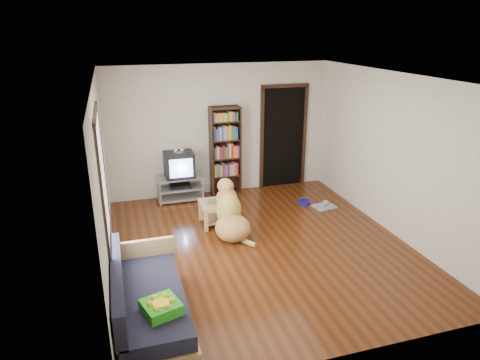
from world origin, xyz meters
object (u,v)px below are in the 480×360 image
object	(u,v)px
laptop	(217,202)
sofa	(147,304)
dog_bowl	(304,202)
crt_tv	(179,164)
grey_rag	(324,207)
bookshelf	(225,146)
coffee_table	(216,209)
green_cushion	(161,307)
dog	(230,215)
tv_stand	(180,187)

from	to	relation	value
laptop	sofa	world-z (taller)	sofa
dog_bowl	crt_tv	xyz separation A→B (m)	(-2.27, 0.93, 0.70)
grey_rag	crt_tv	size ratio (longest dim) A/B	0.69
bookshelf	laptop	bearing A→B (deg)	-110.87
laptop	coffee_table	xyz separation A→B (m)	(0.00, 0.03, -0.13)
green_cushion	dog	world-z (taller)	dog
grey_rag	sofa	distance (m)	4.32
grey_rag	dog	bearing A→B (deg)	-164.92
dog_bowl	dog	xyz separation A→B (m)	(-1.72, -0.79, 0.30)
sofa	dog	xyz separation A→B (m)	(1.52, 1.93, 0.08)
dog_bowl	coffee_table	distance (m)	1.89
green_cushion	laptop	bearing A→B (deg)	47.68
grey_rag	crt_tv	bearing A→B (deg)	155.23
laptop	bookshelf	xyz separation A→B (m)	(0.53, 1.39, 0.59)
sofa	coffee_table	world-z (taller)	sofa
dog_bowl	coffee_table	bearing A→B (deg)	-169.21
dog_bowl	dog	world-z (taller)	dog
green_cushion	coffee_table	bearing A→B (deg)	47.92
tv_stand	coffee_table	world-z (taller)	tv_stand
bookshelf	green_cushion	bearing A→B (deg)	-113.55
crt_tv	coffee_table	size ratio (longest dim) A/B	1.05
tv_stand	green_cushion	bearing A→B (deg)	-101.89
crt_tv	green_cushion	bearing A→B (deg)	-101.83
dog_bowl	dog	distance (m)	1.92
bookshelf	coffee_table	world-z (taller)	bookshelf
crt_tv	grey_rag	bearing A→B (deg)	-24.77
laptop	dog	xyz separation A→B (m)	(0.13, -0.41, -0.07)
dog	grey_rag	bearing A→B (deg)	15.08
dog_bowl	grey_rag	distance (m)	0.39
tv_stand	laptop	bearing A→B (deg)	-71.95
dog_bowl	tv_stand	bearing A→B (deg)	158.08
bookshelf	dog	bearing A→B (deg)	-102.64
dog_bowl	grey_rag	world-z (taller)	dog_bowl
sofa	dog	world-z (taller)	dog
tv_stand	bookshelf	world-z (taller)	bookshelf
dog_bowl	coffee_table	size ratio (longest dim) A/B	0.40
dog_bowl	sofa	distance (m)	4.24
sofa	dog	bearing A→B (deg)	51.70
green_cushion	bookshelf	size ratio (longest dim) A/B	0.20
dog_bowl	dog	bearing A→B (deg)	-155.21
tv_stand	crt_tv	world-z (taller)	crt_tv
grey_rag	crt_tv	xyz separation A→B (m)	(-2.57, 1.18, 0.73)
crt_tv	bookshelf	distance (m)	0.99
sofa	crt_tv	bearing A→B (deg)	75.07
green_cushion	grey_rag	distance (m)	4.49
green_cushion	tv_stand	bearing A→B (deg)	60.66
grey_rag	coffee_table	size ratio (longest dim) A/B	0.73
tv_stand	dog	bearing A→B (deg)	-72.23
laptop	coffee_table	world-z (taller)	laptop
green_cushion	tv_stand	size ratio (longest dim) A/B	0.40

